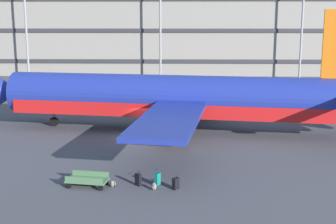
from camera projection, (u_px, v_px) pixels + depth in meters
The scene contains 11 objects.
ground_plane at pixel (141, 138), 41.22m from camera, with size 600.00×600.00×0.00m, color #4C4C51.
terminal_structure at pixel (161, 29), 91.10m from camera, with size 170.65×15.40×16.71m.
airliner at pixel (179, 98), 43.11m from camera, with size 38.41×31.07×11.27m.
light_mast_center_left at pixel (160, 11), 78.98m from camera, with size 1.80×0.50×20.20m.
light_mast_center_right at pixel (303, 8), 78.41m from camera, with size 1.80×0.50×20.98m.
suitcase_scuffed at pixel (176, 183), 28.79m from camera, with size 0.48×0.50×0.88m.
suitcase_purple at pixel (138, 179), 29.42m from camera, with size 0.46×0.44×0.96m.
suitcase_upright at pixel (157, 179), 29.43m from camera, with size 0.44×0.47×1.07m.
backpack_red at pixel (154, 187), 28.68m from camera, with size 0.43×0.42×0.55m.
backpack_large at pixel (113, 184), 29.24m from camera, with size 0.39×0.24×0.46m.
baggage_cart at pixel (87, 180), 29.29m from camera, with size 3.37×1.70×0.82m.
Camera 1 is at (3.20, -39.88, 10.49)m, focal length 49.38 mm.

